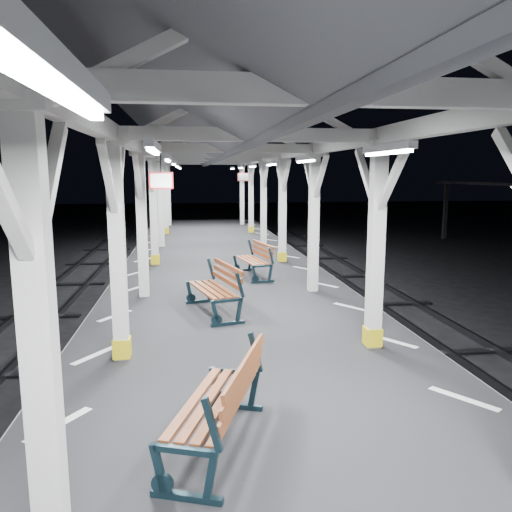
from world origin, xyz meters
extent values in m
plane|color=black|center=(0.00, 0.00, 0.00)|extent=(120.00, 120.00, 0.00)
cube|color=black|center=(0.00, 0.00, 0.50)|extent=(6.00, 50.00, 1.00)
cube|color=silver|center=(-2.45, 0.00, 1.00)|extent=(1.00, 48.00, 0.01)
cube|color=silver|center=(2.45, 0.00, 1.00)|extent=(1.00, 48.00, 0.01)
cube|color=silver|center=(-2.00, -2.00, 2.60)|extent=(0.22, 0.22, 3.20)
cube|color=silver|center=(-2.00, -2.00, 4.26)|extent=(0.40, 0.40, 0.12)
cube|color=silver|center=(-2.00, -1.45, 3.75)|extent=(0.10, 0.99, 0.99)
cube|color=silver|center=(-2.00, 2.00, 2.60)|extent=(0.22, 0.22, 3.20)
cube|color=silver|center=(-2.00, 2.00, 4.26)|extent=(0.40, 0.40, 0.12)
cube|color=gold|center=(-2.00, 2.00, 1.18)|extent=(0.26, 0.26, 0.30)
cube|color=silver|center=(-2.00, 2.55, 3.75)|extent=(0.10, 0.99, 0.99)
cube|color=silver|center=(-2.00, 1.45, 3.75)|extent=(0.10, 0.99, 0.99)
cube|color=silver|center=(-2.00, 6.00, 2.60)|extent=(0.22, 0.22, 3.20)
cube|color=silver|center=(-2.00, 6.00, 4.26)|extent=(0.40, 0.40, 0.12)
cube|color=silver|center=(-2.00, 6.55, 3.75)|extent=(0.10, 0.99, 0.99)
cube|color=silver|center=(-2.00, 5.45, 3.75)|extent=(0.10, 0.99, 0.99)
cube|color=silver|center=(-2.00, 10.00, 2.60)|extent=(0.22, 0.22, 3.20)
cube|color=silver|center=(-2.00, 10.00, 4.26)|extent=(0.40, 0.40, 0.12)
cube|color=gold|center=(-2.00, 10.00, 1.18)|extent=(0.26, 0.26, 0.30)
cube|color=silver|center=(-2.00, 10.55, 3.75)|extent=(0.10, 0.99, 0.99)
cube|color=silver|center=(-2.00, 9.45, 3.75)|extent=(0.10, 0.99, 0.99)
cube|color=silver|center=(-2.00, 14.00, 2.60)|extent=(0.22, 0.22, 3.20)
cube|color=silver|center=(-2.00, 14.00, 4.26)|extent=(0.40, 0.40, 0.12)
cube|color=silver|center=(-2.00, 14.55, 3.75)|extent=(0.10, 0.99, 0.99)
cube|color=silver|center=(-2.00, 13.45, 3.75)|extent=(0.10, 0.99, 0.99)
cube|color=silver|center=(-2.00, 18.00, 2.60)|extent=(0.22, 0.22, 3.20)
cube|color=silver|center=(-2.00, 18.00, 4.26)|extent=(0.40, 0.40, 0.12)
cube|color=gold|center=(-2.00, 18.00, 1.18)|extent=(0.26, 0.26, 0.30)
cube|color=silver|center=(-2.00, 18.55, 3.75)|extent=(0.10, 0.99, 0.99)
cube|color=silver|center=(-2.00, 17.45, 3.75)|extent=(0.10, 0.99, 0.99)
cube|color=silver|center=(-2.00, 22.00, 2.60)|extent=(0.22, 0.22, 3.20)
cube|color=silver|center=(-2.00, 22.00, 4.26)|extent=(0.40, 0.40, 0.12)
cube|color=silver|center=(-2.00, 22.55, 3.75)|extent=(0.10, 0.99, 0.99)
cube|color=silver|center=(-2.00, 21.45, 3.75)|extent=(0.10, 0.99, 0.99)
cube|color=silver|center=(2.00, 2.00, 2.60)|extent=(0.22, 0.22, 3.20)
cube|color=silver|center=(2.00, 2.00, 4.26)|extent=(0.40, 0.40, 0.12)
cube|color=gold|center=(2.00, 2.00, 1.18)|extent=(0.26, 0.26, 0.30)
cube|color=silver|center=(2.00, 2.55, 3.75)|extent=(0.10, 0.99, 0.99)
cube|color=silver|center=(2.00, 1.45, 3.75)|extent=(0.10, 0.99, 0.99)
cube|color=silver|center=(2.00, 6.00, 2.60)|extent=(0.22, 0.22, 3.20)
cube|color=silver|center=(2.00, 6.00, 4.26)|extent=(0.40, 0.40, 0.12)
cube|color=silver|center=(2.00, 6.55, 3.75)|extent=(0.10, 0.99, 0.99)
cube|color=silver|center=(2.00, 5.45, 3.75)|extent=(0.10, 0.99, 0.99)
cube|color=silver|center=(2.00, 10.00, 2.60)|extent=(0.22, 0.22, 3.20)
cube|color=silver|center=(2.00, 10.00, 4.26)|extent=(0.40, 0.40, 0.12)
cube|color=gold|center=(2.00, 10.00, 1.18)|extent=(0.26, 0.26, 0.30)
cube|color=silver|center=(2.00, 10.55, 3.75)|extent=(0.10, 0.99, 0.99)
cube|color=silver|center=(2.00, 9.45, 3.75)|extent=(0.10, 0.99, 0.99)
cube|color=silver|center=(2.00, 14.00, 2.60)|extent=(0.22, 0.22, 3.20)
cube|color=silver|center=(2.00, 14.00, 4.26)|extent=(0.40, 0.40, 0.12)
cube|color=silver|center=(2.00, 14.55, 3.75)|extent=(0.10, 0.99, 0.99)
cube|color=silver|center=(2.00, 13.45, 3.75)|extent=(0.10, 0.99, 0.99)
cube|color=silver|center=(2.00, 18.00, 2.60)|extent=(0.22, 0.22, 3.20)
cube|color=silver|center=(2.00, 18.00, 4.26)|extent=(0.40, 0.40, 0.12)
cube|color=gold|center=(2.00, 18.00, 1.18)|extent=(0.26, 0.26, 0.30)
cube|color=silver|center=(2.00, 18.55, 3.75)|extent=(0.10, 0.99, 0.99)
cube|color=silver|center=(2.00, 17.45, 3.75)|extent=(0.10, 0.99, 0.99)
cube|color=silver|center=(2.00, 22.00, 2.60)|extent=(0.22, 0.22, 3.20)
cube|color=silver|center=(2.00, 22.00, 4.26)|extent=(0.40, 0.40, 0.12)
cube|color=silver|center=(2.00, 22.55, 3.75)|extent=(0.10, 0.99, 0.99)
cube|color=silver|center=(2.00, 21.45, 3.75)|extent=(0.10, 0.99, 0.99)
cube|color=silver|center=(-2.00, 0.00, 4.38)|extent=(0.18, 48.00, 0.24)
cube|color=silver|center=(2.00, 0.00, 4.38)|extent=(0.18, 48.00, 0.24)
cube|color=silver|center=(0.00, -2.00, 4.38)|extent=(4.20, 0.14, 0.20)
cube|color=silver|center=(0.00, 2.00, 4.38)|extent=(4.20, 0.14, 0.20)
cube|color=silver|center=(0.00, 6.00, 4.38)|extent=(4.20, 0.14, 0.20)
cube|color=silver|center=(0.00, 10.00, 4.38)|extent=(4.20, 0.14, 0.20)
cube|color=silver|center=(0.00, 14.00, 4.38)|extent=(4.20, 0.14, 0.20)
cube|color=silver|center=(0.00, 18.00, 4.38)|extent=(4.20, 0.14, 0.20)
cube|color=silver|center=(0.00, 22.00, 4.38)|extent=(4.20, 0.14, 0.20)
cube|color=silver|center=(0.00, 0.00, 5.30)|extent=(0.16, 48.00, 0.20)
cube|color=#505258|center=(-1.30, 0.00, 4.92)|extent=(2.80, 49.00, 1.45)
cube|color=#505258|center=(1.30, 0.00, 4.92)|extent=(2.80, 49.00, 1.45)
cube|color=silver|center=(-1.30, -4.00, 4.10)|extent=(0.10, 1.35, 0.08)
cube|color=white|center=(-1.30, -4.00, 4.05)|extent=(0.05, 1.25, 0.05)
cube|color=silver|center=(-1.30, 0.00, 4.10)|extent=(0.10, 1.35, 0.08)
cube|color=white|center=(-1.30, 0.00, 4.05)|extent=(0.05, 1.25, 0.05)
cube|color=silver|center=(-1.30, 4.00, 4.10)|extent=(0.10, 1.35, 0.08)
cube|color=white|center=(-1.30, 4.00, 4.05)|extent=(0.05, 1.25, 0.05)
cube|color=silver|center=(-1.30, 8.00, 4.10)|extent=(0.10, 1.35, 0.08)
cube|color=white|center=(-1.30, 8.00, 4.05)|extent=(0.05, 1.25, 0.05)
cube|color=silver|center=(-1.30, 12.00, 4.10)|extent=(0.10, 1.35, 0.08)
cube|color=white|center=(-1.30, 12.00, 4.05)|extent=(0.05, 1.25, 0.05)
cube|color=silver|center=(-1.30, 16.00, 4.10)|extent=(0.10, 1.35, 0.08)
cube|color=white|center=(-1.30, 16.00, 4.05)|extent=(0.05, 1.25, 0.05)
cube|color=silver|center=(-1.30, 20.00, 4.10)|extent=(0.10, 1.35, 0.08)
cube|color=white|center=(-1.30, 20.00, 4.05)|extent=(0.05, 1.25, 0.05)
cube|color=silver|center=(1.30, 0.00, 4.10)|extent=(0.10, 1.35, 0.08)
cube|color=white|center=(1.30, 0.00, 4.05)|extent=(0.05, 1.25, 0.05)
cube|color=silver|center=(1.30, 4.00, 4.10)|extent=(0.10, 1.35, 0.08)
cube|color=white|center=(1.30, 4.00, 4.05)|extent=(0.05, 1.25, 0.05)
cube|color=silver|center=(1.30, 8.00, 4.10)|extent=(0.10, 1.35, 0.08)
cube|color=white|center=(1.30, 8.00, 4.05)|extent=(0.05, 1.25, 0.05)
cube|color=silver|center=(1.30, 12.00, 4.10)|extent=(0.10, 1.35, 0.08)
cube|color=white|center=(1.30, 12.00, 4.05)|extent=(0.05, 1.25, 0.05)
cube|color=silver|center=(1.30, 16.00, 4.10)|extent=(0.10, 1.35, 0.08)
cube|color=white|center=(1.30, 16.00, 4.05)|extent=(0.05, 1.25, 0.05)
cube|color=silver|center=(1.30, 20.00, 4.10)|extent=(0.10, 1.35, 0.08)
cube|color=white|center=(1.30, 20.00, 4.05)|extent=(0.05, 1.25, 0.05)
cylinder|color=black|center=(-1.50, 5.24, 4.02)|extent=(0.02, 0.02, 0.36)
cube|color=red|center=(-1.50, 5.24, 3.67)|extent=(0.50, 0.03, 0.35)
cube|color=white|center=(-1.50, 5.24, 3.67)|extent=(0.44, 0.04, 0.29)
cylinder|color=black|center=(1.37, 15.48, 4.02)|extent=(0.02, 0.02, 0.36)
cube|color=red|center=(1.37, 15.48, 3.67)|extent=(0.50, 0.03, 0.35)
cube|color=white|center=(1.37, 15.48, 3.67)|extent=(0.44, 0.05, 0.29)
cube|color=black|center=(14.00, 22.00, 1.65)|extent=(0.20, 0.20, 3.30)
sphere|color=silver|center=(14.00, 22.00, 3.22)|extent=(0.20, 0.20, 0.20)
cube|color=black|center=(-1.01, -1.53, 1.03)|extent=(0.64, 0.28, 0.07)
cube|color=black|center=(-1.24, -1.45, 1.25)|extent=(0.18, 0.11, 0.51)
cube|color=black|center=(-0.81, -1.61, 1.25)|extent=(0.16, 0.10, 0.51)
cube|color=black|center=(-0.79, -1.61, 1.74)|extent=(0.19, 0.11, 0.48)
cube|color=black|center=(-0.43, 0.13, 1.03)|extent=(0.64, 0.28, 0.07)
cube|color=black|center=(-0.65, 0.21, 1.25)|extent=(0.18, 0.11, 0.51)
cube|color=black|center=(-0.22, 0.05, 1.25)|extent=(0.16, 0.10, 0.51)
cube|color=black|center=(-0.20, 0.05, 1.74)|extent=(0.19, 0.11, 0.48)
cube|color=brown|center=(-0.93, -0.63, 1.49)|extent=(0.65, 1.61, 0.04)
cube|color=brown|center=(-0.79, -0.68, 1.49)|extent=(0.65, 1.61, 0.04)
cube|color=brown|center=(-0.66, -0.72, 1.49)|extent=(0.65, 1.61, 0.04)
cube|color=brown|center=(-0.52, -0.77, 1.49)|extent=(0.65, 1.61, 0.04)
cube|color=brown|center=(-0.45, -0.80, 1.65)|extent=(0.61, 1.59, 0.10)
cube|color=brown|center=(-0.43, -0.81, 1.79)|extent=(0.61, 1.59, 0.10)
cube|color=brown|center=(-0.41, -0.81, 1.93)|extent=(0.61, 1.59, 0.10)
cube|color=black|center=(-0.26, 3.48, 1.03)|extent=(0.66, 0.24, 0.07)
cube|color=black|center=(-0.50, 3.42, 1.26)|extent=(0.18, 0.10, 0.52)
cube|color=black|center=(-0.04, 3.54, 1.26)|extent=(0.16, 0.09, 0.52)
cube|color=black|center=(-0.02, 3.54, 1.75)|extent=(0.19, 0.10, 0.49)
cube|color=black|center=(-0.72, 5.20, 1.03)|extent=(0.66, 0.24, 0.07)
cube|color=black|center=(-0.96, 5.14, 1.26)|extent=(0.18, 0.10, 0.52)
cube|color=black|center=(-0.50, 5.26, 1.26)|extent=(0.16, 0.09, 0.52)
cube|color=black|center=(-0.48, 5.26, 1.75)|extent=(0.19, 0.10, 0.49)
cube|color=brown|center=(-0.70, 4.28, 1.50)|extent=(0.53, 1.66, 0.04)
cube|color=brown|center=(-0.56, 4.32, 1.50)|extent=(0.53, 1.66, 0.04)
cube|color=brown|center=(-0.42, 4.36, 1.50)|extent=(0.53, 1.66, 0.04)
cube|color=brown|center=(-0.28, 4.40, 1.50)|extent=(0.53, 1.66, 0.04)
cube|color=brown|center=(-0.21, 4.42, 1.66)|extent=(0.49, 1.65, 0.11)
cube|color=brown|center=(-0.19, 4.42, 1.80)|extent=(0.49, 1.65, 0.11)
cube|color=brown|center=(-0.17, 4.43, 1.95)|extent=(0.49, 1.65, 0.11)
cube|color=black|center=(0.93, 7.03, 1.03)|extent=(0.62, 0.19, 0.06)
cube|color=black|center=(0.71, 6.99, 1.24)|extent=(0.17, 0.08, 0.48)
cube|color=black|center=(1.13, 7.07, 1.24)|extent=(0.15, 0.08, 0.48)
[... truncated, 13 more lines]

